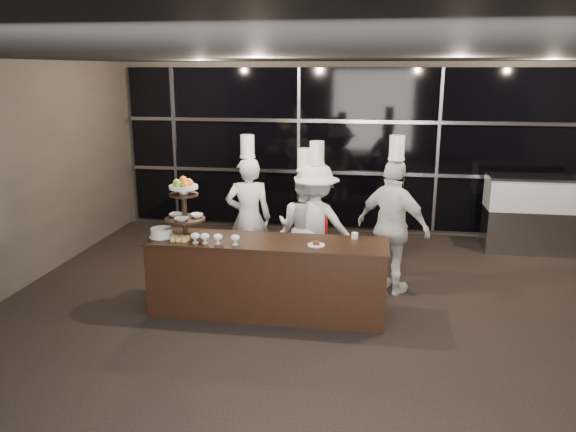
% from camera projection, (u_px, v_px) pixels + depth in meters
% --- Properties ---
extents(room, '(10.00, 10.00, 10.00)m').
position_uv_depth(room, '(355.00, 226.00, 5.07)').
color(room, black).
rests_on(room, ground).
extents(window_wall, '(8.60, 0.10, 2.80)m').
position_uv_depth(window_wall, '(367.00, 150.00, 9.78)').
color(window_wall, black).
rests_on(window_wall, ground).
extents(buffet_counter, '(2.84, 0.74, 0.92)m').
position_uv_depth(buffet_counter, '(268.00, 277.00, 6.72)').
color(buffet_counter, black).
rests_on(buffet_counter, ground).
extents(display_stand, '(0.48, 0.48, 0.74)m').
position_uv_depth(display_stand, '(184.00, 203.00, 6.65)').
color(display_stand, black).
rests_on(display_stand, buffet_counter).
extents(compotes, '(0.59, 0.11, 0.12)m').
position_uv_depth(compotes, '(213.00, 237.00, 6.46)').
color(compotes, silver).
rests_on(compotes, buffet_counter).
extents(layer_cake, '(0.30, 0.30, 0.11)m').
position_uv_depth(layer_cake, '(162.00, 233.00, 6.73)').
color(layer_cake, white).
rests_on(layer_cake, buffet_counter).
extents(pastry_squares, '(0.20, 0.13, 0.05)m').
position_uv_depth(pastry_squares, '(180.00, 238.00, 6.59)').
color(pastry_squares, '#E3C86F').
rests_on(pastry_squares, buffet_counter).
extents(small_plate, '(0.20, 0.20, 0.05)m').
position_uv_depth(small_plate, '(316.00, 244.00, 6.41)').
color(small_plate, white).
rests_on(small_plate, buffet_counter).
extents(chef_cup, '(0.08, 0.08, 0.07)m').
position_uv_depth(chef_cup, '(355.00, 236.00, 6.68)').
color(chef_cup, white).
rests_on(chef_cup, buffet_counter).
extents(display_case, '(1.44, 0.63, 1.24)m').
position_uv_depth(display_case, '(531.00, 210.00, 8.98)').
color(display_case, '#A5A5AA').
rests_on(display_case, ground).
extents(chef_a, '(0.71, 0.55, 2.02)m').
position_uv_depth(chef_a, '(249.00, 217.00, 7.79)').
color(chef_a, silver).
rests_on(chef_a, ground).
extents(chef_b, '(0.88, 0.76, 1.86)m').
position_uv_depth(chef_b, '(304.00, 226.00, 7.65)').
color(chef_b, silver).
rests_on(chef_b, ground).
extents(chef_c, '(1.16, 0.78, 1.97)m').
position_uv_depth(chef_c, '(316.00, 224.00, 7.56)').
color(chef_c, silver).
rests_on(chef_c, ground).
extents(chef_d, '(1.11, 0.92, 2.08)m').
position_uv_depth(chef_d, '(393.00, 226.00, 7.25)').
color(chef_d, silver).
rests_on(chef_d, ground).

